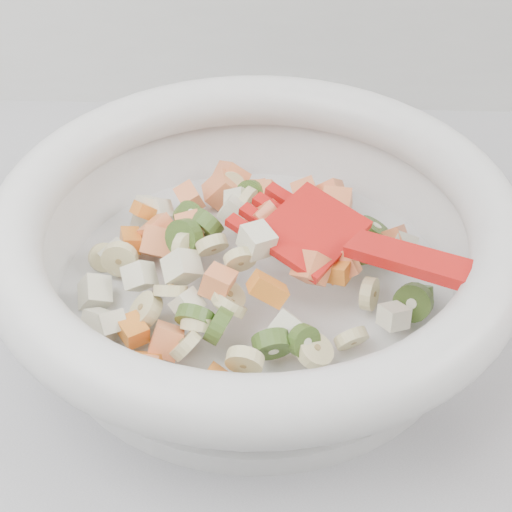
{
  "coord_description": "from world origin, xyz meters",
  "views": [
    {
      "loc": [
        0.15,
        1.0,
        1.32
      ],
      "look_at": [
        0.13,
        1.43,
        0.95
      ],
      "focal_mm": 55.0,
      "sensor_mm": 36.0,
      "label": 1
    }
  ],
  "objects": [
    {
      "name": "mixing_bowl",
      "position": [
        0.13,
        1.43,
        0.96
      ],
      "size": [
        0.45,
        0.38,
        0.12
      ],
      "color": "silver",
      "rests_on": "counter"
    }
  ]
}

